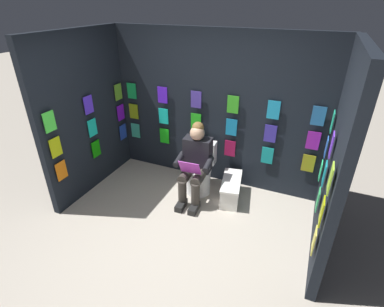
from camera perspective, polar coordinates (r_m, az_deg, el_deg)
The scene contains 7 objects.
ground_plane at distance 3.79m, azimuth -5.85°, elevation -18.08°, with size 30.00×30.00×0.00m, color #B2A899.
display_wall_back at distance 4.55m, azimuth 4.61°, elevation 8.29°, with size 3.41×0.14×2.38m.
display_wall_left at distance 3.50m, azimuth 26.34°, elevation -1.14°, with size 0.14×1.77×2.38m.
display_wall_right at distance 4.65m, azimuth -19.96°, elevation 7.10°, with size 0.14×1.77×2.38m.
toilet at distance 4.57m, azimuth 1.53°, elevation -3.50°, with size 0.42×0.57×0.77m.
person_reading at distance 4.25m, azimuth 0.59°, elevation -1.86°, with size 0.54×0.70×1.19m.
comic_longbox_near at distance 4.49m, azimuth 7.58°, elevation -6.89°, with size 0.39×0.70×0.33m.
Camera 1 is at (-1.38, 2.24, 2.73)m, focal length 27.40 mm.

